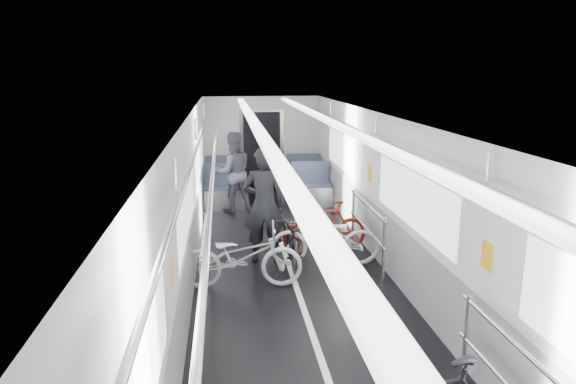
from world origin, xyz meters
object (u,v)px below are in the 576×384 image
at_px(bike_right_mid, 325,238).
at_px(person_standing, 264,205).
at_px(person_seated, 233,172).
at_px(bike_aisle, 291,237).
at_px(bike_left_far, 241,257).
at_px(bike_right_far, 325,227).

height_order(bike_right_mid, person_standing, person_standing).
height_order(person_standing, person_seated, person_standing).
bearing_deg(bike_aisle, bike_left_far, -133.99).
bearing_deg(bike_right_mid, bike_right_far, 174.57).
height_order(bike_left_far, person_standing, person_standing).
distance_m(bike_aisle, person_seated, 3.37).
height_order(bike_right_far, person_seated, person_seated).
xyz_separation_m(person_standing, person_seated, (-0.43, 3.13, -0.07)).
distance_m(bike_left_far, bike_right_mid, 1.51).
relative_size(bike_left_far, bike_right_mid, 1.01).
relative_size(bike_right_far, person_standing, 0.79).
relative_size(bike_left_far, bike_aisle, 1.07).
bearing_deg(bike_right_far, bike_right_mid, -18.88).
xyz_separation_m(bike_right_mid, bike_aisle, (-0.52, 0.20, -0.03)).
bearing_deg(person_seated, bike_right_far, 104.56).
bearing_deg(bike_left_far, person_standing, -20.15).
bearing_deg(bike_right_mid, person_standing, -101.96).
xyz_separation_m(bike_right_mid, person_seated, (-1.38, 3.43, 0.43)).
distance_m(bike_right_mid, person_standing, 1.11).
xyz_separation_m(bike_left_far, bike_right_mid, (1.36, 0.67, -0.01)).
distance_m(bike_right_mid, bike_aisle, 0.55).
xyz_separation_m(bike_right_mid, person_standing, (-0.94, 0.30, 0.50)).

